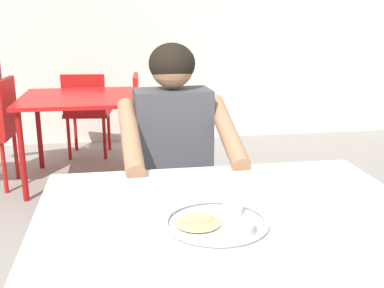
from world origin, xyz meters
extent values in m
cube|color=silver|center=(0.09, 0.03, 0.74)|extent=(1.20, 0.87, 0.03)
cylinder|color=#B2B2B7|center=(-0.45, 0.41, 0.36)|extent=(0.04, 0.04, 0.73)
cylinder|color=#B2B2B7|center=(0.62, 0.41, 0.36)|extent=(0.04, 0.04, 0.73)
cylinder|color=#B7BABF|center=(0.02, -0.07, 0.76)|extent=(0.30, 0.30, 0.01)
torus|color=#B7BABF|center=(0.02, -0.07, 0.77)|extent=(0.30, 0.30, 0.01)
cylinder|color=#B2B5BA|center=(0.09, -0.13, 0.78)|extent=(0.06, 0.06, 0.03)
cylinder|color=#9E4714|center=(0.09, -0.13, 0.78)|extent=(0.05, 0.05, 0.01)
cylinder|color=#B2B5BA|center=(0.09, 0.00, 0.78)|extent=(0.06, 0.06, 0.03)
cylinder|color=#B77F23|center=(0.09, 0.00, 0.78)|extent=(0.05, 0.05, 0.01)
ellipsoid|color=tan|center=(-0.03, -0.07, 0.77)|extent=(0.15, 0.14, 0.01)
ellipsoid|color=tan|center=(-0.03, -0.05, 0.78)|extent=(0.10, 0.09, 0.01)
cube|color=#3F3F44|center=(-0.01, 0.82, 0.44)|extent=(0.40, 0.44, 0.04)
cube|color=#3F3F44|center=(-0.01, 1.02, 0.68)|extent=(0.36, 0.05, 0.43)
cylinder|color=#3F3F44|center=(0.15, 0.66, 0.21)|extent=(0.03, 0.03, 0.42)
cylinder|color=#3F3F44|center=(-0.15, 0.64, 0.21)|extent=(0.03, 0.03, 0.42)
cylinder|color=#3F3F44|center=(0.14, 1.00, 0.21)|extent=(0.03, 0.03, 0.42)
cylinder|color=#3F3F44|center=(-0.16, 0.99, 0.21)|extent=(0.03, 0.03, 0.42)
cylinder|color=black|center=(0.15, 0.58, 0.50)|extent=(0.14, 0.41, 0.12)
cylinder|color=black|center=(-0.15, 0.56, 0.50)|extent=(0.14, 0.41, 0.12)
cube|color=#3F3F47|center=(-0.01, 0.77, 0.76)|extent=(0.35, 0.22, 0.52)
cylinder|color=#996B4C|center=(0.21, 0.60, 0.87)|extent=(0.10, 0.46, 0.25)
cylinder|color=#996B4C|center=(-0.20, 0.58, 0.87)|extent=(0.10, 0.46, 0.25)
sphere|color=#996B4C|center=(-0.01, 0.77, 1.12)|extent=(0.19, 0.19, 0.19)
ellipsoid|color=black|center=(-0.01, 0.77, 1.14)|extent=(0.21, 0.20, 0.18)
cube|color=#B71414|center=(-0.57, 2.51, 0.70)|extent=(0.90, 0.90, 0.03)
cylinder|color=maroon|center=(-0.96, 2.12, 0.34)|extent=(0.04, 0.04, 0.69)
cylinder|color=maroon|center=(-0.18, 2.12, 0.34)|extent=(0.04, 0.04, 0.69)
cylinder|color=maroon|center=(-0.96, 2.90, 0.34)|extent=(0.04, 0.04, 0.69)
cylinder|color=maroon|center=(-0.18, 2.90, 0.34)|extent=(0.04, 0.04, 0.69)
cube|color=#AC1514|center=(-1.10, 2.48, 0.66)|extent=(0.06, 0.40, 0.42)
cylinder|color=#AC1514|center=(-1.14, 2.31, 0.21)|extent=(0.03, 0.03, 0.41)
cylinder|color=#AC1514|center=(-1.12, 2.66, 0.21)|extent=(0.03, 0.03, 0.41)
cube|color=red|center=(0.07, 2.50, 0.43)|extent=(0.41, 0.44, 0.04)
cube|color=red|center=(-0.10, 2.51, 0.66)|extent=(0.06, 0.40, 0.43)
cylinder|color=red|center=(0.24, 2.65, 0.20)|extent=(0.03, 0.03, 0.41)
cylinder|color=red|center=(0.21, 2.32, 0.20)|extent=(0.03, 0.03, 0.41)
cylinder|color=red|center=(-0.07, 2.67, 0.20)|extent=(0.03, 0.03, 0.41)
cylinder|color=red|center=(-0.09, 2.34, 0.20)|extent=(0.03, 0.03, 0.41)
cube|color=#A71514|center=(-0.54, 3.27, 0.43)|extent=(0.46, 0.44, 0.04)
cube|color=#A71514|center=(-0.56, 3.08, 0.63)|extent=(0.40, 0.08, 0.38)
cylinder|color=#A71514|center=(-0.69, 3.44, 0.20)|extent=(0.03, 0.03, 0.41)
cylinder|color=#A71514|center=(-0.36, 3.41, 0.20)|extent=(0.03, 0.03, 0.41)
cylinder|color=#A71514|center=(-0.73, 3.13, 0.20)|extent=(0.03, 0.03, 0.41)
cylinder|color=#A71514|center=(-0.39, 3.09, 0.20)|extent=(0.03, 0.03, 0.41)
camera|label=1|loc=(-0.24, -1.26, 1.34)|focal=43.30mm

